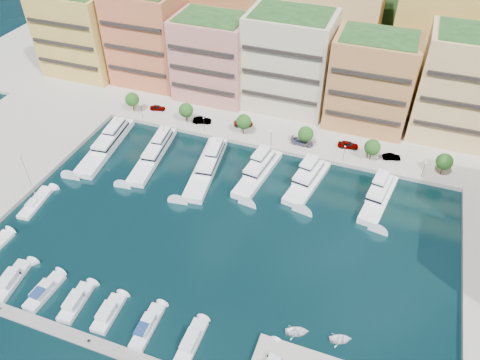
{
  "coord_description": "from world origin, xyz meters",
  "views": [
    {
      "loc": [
        25.23,
        -60.35,
        69.17
      ],
      "look_at": [
        -0.53,
        10.29,
        6.0
      ],
      "focal_mm": 35.0,
      "sensor_mm": 36.0,
      "label": 1
    }
  ],
  "objects": [
    {
      "name": "ground",
      "position": [
        0.0,
        0.0,
        0.0
      ],
      "size": [
        400.0,
        400.0,
        0.0
      ],
      "primitive_type": "plane",
      "color": "black",
      "rests_on": "ground"
    },
    {
      "name": "north_quay",
      "position": [
        0.0,
        62.0,
        0.0
      ],
      "size": [
        220.0,
        64.0,
        2.0
      ],
      "primitive_type": "cube",
      "color": "#9E998E",
      "rests_on": "ground"
    },
    {
      "name": "hillside",
      "position": [
        0.0,
        110.0,
        0.0
      ],
      "size": [
        240.0,
        40.0,
        58.0
      ],
      "primitive_type": "cube",
      "color": "#1E3616",
      "rests_on": "ground"
    },
    {
      "name": "south_pontoon",
      "position": [
        -3.0,
        -30.0,
        0.0
      ],
      "size": [
        72.0,
        2.2,
        0.35
      ],
      "primitive_type": "cube",
      "color": "gray",
      "rests_on": "ground"
    },
    {
      "name": "apartment_0",
      "position": [
        -66.0,
        49.99,
        13.31
      ],
      "size": [
        22.0,
        16.5,
        24.8
      ],
      "color": "#E1B752",
      "rests_on": "north_quay"
    },
    {
      "name": "apartment_1",
      "position": [
        -44.0,
        51.99,
        14.31
      ],
      "size": [
        20.0,
        16.5,
        26.8
      ],
      "color": "#D76347",
      "rests_on": "north_quay"
    },
    {
      "name": "apartment_2",
      "position": [
        -23.0,
        49.99,
        12.31
      ],
      "size": [
        20.0,
        15.5,
        22.8
      ],
      "color": "tan",
      "rests_on": "north_quay"
    },
    {
      "name": "apartment_3",
      "position": [
        -2.0,
        51.99,
        13.81
      ],
      "size": [
        22.0,
        16.5,
        25.8
      ],
      "color": "beige",
      "rests_on": "north_quay"
    },
    {
      "name": "apartment_4",
      "position": [
        20.0,
        49.99,
        12.81
      ],
      "size": [
        20.0,
        15.5,
        23.8
      ],
      "color": "#B87545",
      "rests_on": "north_quay"
    },
    {
      "name": "apartment_5",
      "position": [
        42.0,
        51.99,
        14.31
      ],
      "size": [
        22.0,
        16.5,
        26.8
      ],
      "color": "#ECBB7C",
      "rests_on": "north_quay"
    },
    {
      "name": "backblock_0",
      "position": [
        -55.0,
        74.0,
        16.0
      ],
      "size": [
        26.0,
        18.0,
        30.0
      ],
      "primitive_type": "cube",
      "color": "beige",
      "rests_on": "north_quay"
    },
    {
      "name": "backblock_1",
      "position": [
        -25.0,
        74.0,
        16.0
      ],
      "size": [
        26.0,
        18.0,
        30.0
      ],
      "primitive_type": "cube",
      "color": "#B87545",
      "rests_on": "north_quay"
    },
    {
      "name": "backblock_2",
      "position": [
        5.0,
        74.0,
        16.0
      ],
      "size": [
        26.0,
        18.0,
        30.0
      ],
      "primitive_type": "cube",
      "color": "#ECBB7C",
      "rests_on": "north_quay"
    },
    {
      "name": "backblock_3",
      "position": [
        35.0,
        74.0,
        16.0
      ],
      "size": [
        26.0,
        18.0,
        30.0
      ],
      "primitive_type": "cube",
      "color": "#E1B752",
      "rests_on": "north_quay"
    },
    {
      "name": "tree_0",
      "position": [
        -40.0,
        33.5,
        4.74
      ],
      "size": [
        3.8,
        3.8,
        5.65
      ],
      "color": "#473323",
      "rests_on": "north_quay"
    },
    {
      "name": "tree_1",
      "position": [
        -24.0,
        33.5,
        4.74
      ],
      "size": [
        3.8,
        3.8,
        5.65
      ],
      "color": "#473323",
      "rests_on": "north_quay"
    },
    {
      "name": "tree_2",
      "position": [
        -8.0,
        33.5,
        4.74
      ],
      "size": [
        3.8,
        3.8,
        5.65
      ],
      "color": "#473323",
      "rests_on": "north_quay"
    },
    {
      "name": "tree_3",
      "position": [
        8.0,
        33.5,
        4.74
      ],
      "size": [
        3.8,
        3.8,
        5.65
      ],
      "color": "#473323",
      "rests_on": "north_quay"
    },
    {
      "name": "tree_4",
      "position": [
        24.0,
        33.5,
        4.74
      ],
      "size": [
        3.8,
        3.8,
        5.65
      ],
      "color": "#473323",
      "rests_on": "north_quay"
    },
    {
      "name": "tree_5",
      "position": [
        40.0,
        33.5,
        4.74
      ],
      "size": [
        3.8,
        3.8,
        5.65
      ],
      "color": "#473323",
      "rests_on": "north_quay"
    },
    {
      "name": "lamppost_0",
      "position": [
        -36.0,
        31.2,
        3.83
      ],
      "size": [
        0.3,
        0.3,
        4.2
      ],
      "color": "black",
      "rests_on": "north_quay"
    },
    {
      "name": "lamppost_1",
      "position": [
        -18.0,
        31.2,
        3.83
      ],
      "size": [
        0.3,
        0.3,
        4.2
      ],
      "color": "black",
      "rests_on": "north_quay"
    },
    {
      "name": "lamppost_2",
      "position": [
        0.0,
        31.2,
        3.83
      ],
      "size": [
        0.3,
        0.3,
        4.2
      ],
      "color": "black",
      "rests_on": "north_quay"
    },
    {
      "name": "lamppost_3",
      "position": [
        18.0,
        31.2,
        3.83
      ],
      "size": [
        0.3,
        0.3,
        4.2
      ],
      "color": "black",
      "rests_on": "north_quay"
    },
    {
      "name": "lamppost_4",
      "position": [
        36.0,
        31.2,
        3.83
      ],
      "size": [
        0.3,
        0.3,
        4.2
      ],
      "color": "black",
      "rests_on": "north_quay"
    },
    {
      "name": "yacht_0",
      "position": [
        -38.58,
        17.96,
        1.21
      ],
      "size": [
        7.4,
        24.49,
        7.3
      ],
      "color": "white",
      "rests_on": "ground"
    },
    {
      "name": "yacht_1",
      "position": [
        -25.73,
        18.51,
        1.09
      ],
      "size": [
        6.88,
        23.11,
        7.3
      ],
      "color": "white",
      "rests_on": "ground"
    },
    {
      "name": "yacht_2",
      "position": [
        -11.62,
        18.4,
        1.21
      ],
      "size": [
        7.52,
        23.54,
        7.3
      ],
      "color": "white",
      "rests_on": "ground"
    },
    {
      "name": "yacht_3",
      "position": [
        0.44,
        20.44,
        1.21
      ],
      "size": [
        6.67,
        19.1,
        7.3
      ],
      "color": "white",
      "rests_on": "ground"
    },
    {
      "name": "yacht_4",
      "position": [
        11.91,
        21.14,
        1.09
      ],
      "size": [
        7.61,
        17.63,
        7.3
      ],
      "color": "white",
      "rests_on": "ground"
    },
    {
      "name": "yacht_5",
      "position": [
        27.79,
        21.13,
        1.21
      ],
      "size": [
        6.77,
        17.62,
        7.3
      ],
      "color": "white",
      "rests_on": "ground"
    },
    {
      "name": "cruiser_0",
      "position": [
        -32.1,
        -24.6,
        0.55
      ],
      "size": [
        4.04,
        9.43,
        2.55
      ],
      "color": "silver",
      "rests_on": "ground"
    },
    {
      "name": "cruiser_1",
      "position": [
        -24.87,
        -24.61,
        0.57
      ],
      "size": [
        3.11,
        8.48,
        2.66
      ],
      "color": "silver",
      "rests_on": "ground"
    },
    {
      "name": "cruiser_2",
      "position": [
        -18.28,
        -24.59,
        0.55
      ],
      "size": [
        3.35,
        8.34,
        2.55
      ],
      "color": "silver",
      "rests_on": "ground"
    },
    {
      "name": "cruiser_3",
      "position": [
        -11.72,
        -24.58,
        0.55
      ],
      "size": [
        3.17,
        7.7,
        2.55
      ],
      "color": "silver",
      "rests_on": "ground"
    },
    {
      "name": "cruiser_4",
      "position": [
        -4.25,
        -24.62,
        0.57
      ],
      "size": [
        2.83,
        8.87,
        2.66
      ],
      "color": "silver",
      "rests_on": "ground"
    },
    {
      "name": "cruiser_5",
      "position": [
        3.78,
        -24.59,
        0.55
      ],
      "size": [
        2.67,
        8.26,
        2.55
      ],
      "color": "silver",
      "rests_on": "ground"
    },
    {
      "name": "sailboat_1",
      "position": [
        -41.78,
        -5.81,
        0.31
      ],
      "size": [
        3.97,
        10.37,
        13.2
      ],
      "color": "white",
      "rests_on": "ground"
    },
    {
      "name": "tender_0",
      "position": [
        19.42,
        -16.82,
        0.4
      ],
      "size": [
        4.62,
        3.97,
        0.8
      ],
      "primitive_type": "imported",
      "rotation": [
        0.0,
        0.0,
        1.93
      ],
      "color": "white",
      "rests_on": "ground"
    },
    {
      "name": "tender_2",
      "position": [
        26.42,
        -15.73,
        0.38
      ],
      "size": [
        4.38,
        3.8,
        0.76
      ],
      "primitive_type": "imported",
      "rotation": [
        0.0,
        0.0,
        1.96
      ],
      "color": "white",
      "rests_on": "ground"
    },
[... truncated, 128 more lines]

